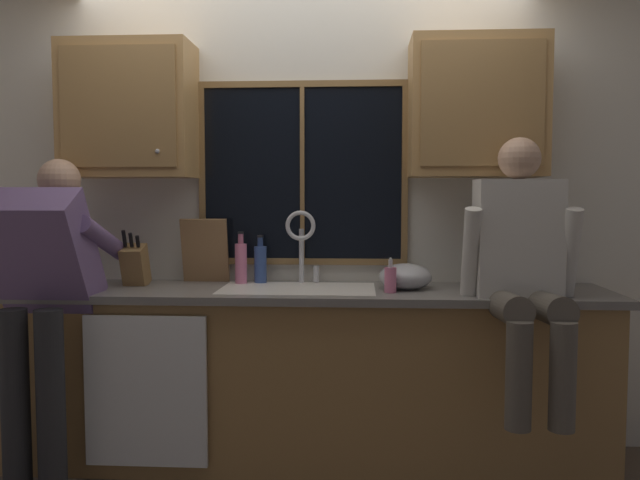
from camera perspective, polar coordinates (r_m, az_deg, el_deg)
back_wall at (r=3.66m, az=-1.47°, el=1.98°), size 5.54×0.12×2.55m
window_glass at (r=3.60m, az=-1.55°, el=5.93°), size 1.10×0.02×0.95m
window_frame_top at (r=3.64m, az=-1.58°, el=13.71°), size 1.17×0.02×0.04m
window_frame_bottom at (r=3.60m, az=-1.55°, el=-1.92°), size 1.17×0.02×0.04m
window_frame_left at (r=3.68m, az=-10.45°, el=5.82°), size 0.03×0.02×0.95m
window_frame_right at (r=3.58m, az=7.57°, el=5.90°), size 0.03×0.02×0.95m
window_mullion_center at (r=3.58m, az=-1.57°, el=5.93°), size 0.02×0.02×0.95m
lower_cabinet_run at (r=3.45m, az=-1.95°, el=-12.22°), size 3.14×0.58×0.88m
countertop at (r=3.33m, az=-2.01°, el=-4.71°), size 3.20×0.62×0.04m
dishwasher_front at (r=3.29m, az=-15.25°, el=-12.86°), size 0.60×0.02×0.74m
upper_cabinet_left at (r=3.66m, az=-16.62°, el=10.98°), size 0.69×0.36×0.72m
upper_cabinet_right at (r=3.50m, az=13.74°, el=11.36°), size 0.69×0.36×0.72m
sink at (r=3.35m, az=-1.97°, el=-5.99°), size 0.80×0.46×0.21m
faucet at (r=3.49m, az=-1.58°, el=0.21°), size 0.18×0.09×0.40m
person_standing at (r=3.35m, az=-23.40°, el=-3.77°), size 0.53×0.67×1.59m
person_sitting_on_counter at (r=3.13m, az=17.57°, el=-1.70°), size 0.54×0.60×1.26m
knife_block at (r=3.57m, az=-16.13°, el=-2.19°), size 0.12×0.18×0.32m
cutting_board at (r=3.62m, az=-10.20°, el=-0.94°), size 0.26×0.09×0.36m
mixing_bowl at (r=3.36m, az=7.60°, el=-3.26°), size 0.27×0.27×0.14m
soap_dispenser at (r=3.21m, az=6.28°, el=-3.48°), size 0.06×0.07×0.18m
bottle_green_glass at (r=3.55m, az=-5.32°, el=-2.07°), size 0.07×0.07×0.26m
bottle_tall_clear at (r=3.54m, az=-7.04°, el=-1.97°), size 0.06×0.06×0.29m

